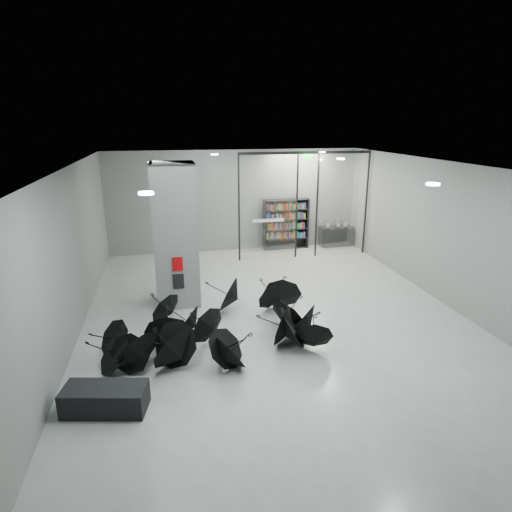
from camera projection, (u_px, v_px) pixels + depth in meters
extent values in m
plane|color=#949794|center=(279.00, 323.00, 11.40)|extent=(14.00, 14.00, 0.00)
cube|color=slate|center=(282.00, 168.00, 10.21)|extent=(10.00, 14.00, 0.02)
cube|color=slate|center=(235.00, 201.00, 17.35)|extent=(10.00, 0.02, 4.00)
cube|color=slate|center=(464.00, 448.00, 4.26)|extent=(10.00, 0.02, 4.00)
cube|color=slate|center=(66.00, 262.00, 9.83)|extent=(0.02, 14.00, 4.00)
cube|color=slate|center=(459.00, 239.00, 11.78)|extent=(0.02, 14.00, 4.00)
cube|color=slate|center=(175.00, 235.00, 12.19)|extent=(1.20, 1.20, 4.00)
cube|color=#A50A07|center=(177.00, 264.00, 11.80)|extent=(0.28, 0.04, 0.38)
cube|color=black|center=(178.00, 281.00, 11.95)|extent=(0.30, 0.03, 0.42)
cube|color=#0CE533|center=(308.00, 157.00, 15.69)|extent=(0.30, 0.06, 0.15)
cube|color=silver|center=(268.00, 207.00, 16.14)|extent=(2.20, 0.02, 3.95)
cube|color=silver|center=(342.00, 204.00, 16.71)|extent=(2.00, 0.02, 3.95)
cube|color=black|center=(239.00, 208.00, 15.93)|extent=(0.06, 0.06, 4.00)
cube|color=black|center=(297.00, 206.00, 16.36)|extent=(0.06, 0.06, 4.00)
cube|color=black|center=(317.00, 205.00, 16.51)|extent=(0.06, 0.06, 4.00)
cube|color=black|center=(366.00, 203.00, 16.90)|extent=(0.06, 0.06, 4.00)
cube|color=black|center=(306.00, 153.00, 15.84)|extent=(5.00, 0.08, 0.10)
cube|color=black|center=(105.00, 399.00, 7.90)|extent=(1.59, 0.93, 0.48)
cube|color=black|center=(336.00, 236.00, 18.34)|extent=(1.41, 0.62, 0.83)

